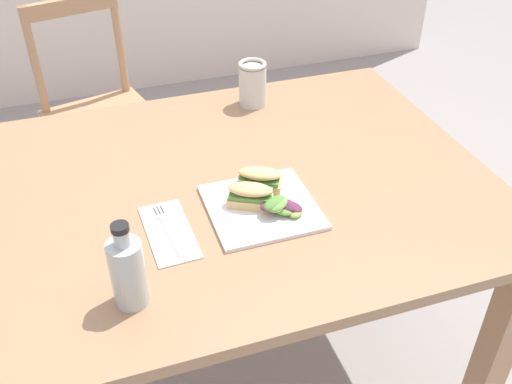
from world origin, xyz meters
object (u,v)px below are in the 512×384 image
Objects in this scene: sandwich_half_front at (250,195)px; sandwich_half_back at (261,178)px; fork_on_napkin at (167,226)px; mason_jar_iced_tea at (252,86)px; chair_wooden_far at (100,114)px; plate_lunch at (262,207)px; dining_table at (209,221)px; bottle_cold_brew at (128,275)px.

sandwich_half_front and sandwich_half_back have the same top height.
mason_jar_iced_tea reaches higher than fork_on_napkin.
sandwich_half_front is at bearing 2.84° from fork_on_napkin.
sandwich_half_front is 0.51m from mason_jar_iced_tea.
sandwich_half_back is (0.04, 0.05, 0.00)m from sandwich_half_front.
sandwich_half_back is 0.25m from fork_on_napkin.
chair_wooden_far is 4.68× the size of fork_on_napkin.
chair_wooden_far reaches higher than fork_on_napkin.
chair_wooden_far is 3.57× the size of plate_lunch.
plate_lunch is 1.31× the size of fork_on_napkin.
dining_table is 7.52× the size of fork_on_napkin.
bottle_cold_brew is 1.40× the size of mason_jar_iced_tea.
fork_on_napkin is at bearing 179.70° from plate_lunch.
sandwich_half_back is (0.02, 0.06, 0.03)m from plate_lunch.
bottle_cold_brew reaches higher than dining_table.
sandwich_half_front is 0.61× the size of bottle_cold_brew.
mason_jar_iced_tea is (0.47, 0.69, -0.01)m from bottle_cold_brew.
chair_wooden_far is (-0.19, 1.00, -0.18)m from dining_table.
sandwich_half_back is 0.43m from bottle_cold_brew.
sandwich_half_back is at bearing 73.19° from plate_lunch.
sandwich_half_front is (0.26, -1.12, 0.33)m from chair_wooden_far.
sandwich_half_back is (0.12, -0.06, 0.15)m from dining_table.
sandwich_half_front is 0.07m from sandwich_half_back.
mason_jar_iced_tea is (0.36, 0.49, 0.05)m from fork_on_napkin.
dining_table is 7.46× the size of bottle_cold_brew.
chair_wooden_far is 1.20m from sandwich_half_front.
mason_jar_iced_tea is (0.14, 0.49, 0.06)m from plate_lunch.
fork_on_napkin is (-0.12, -0.13, 0.11)m from dining_table.
sandwich_half_back is (0.31, -1.07, 0.33)m from chair_wooden_far.
sandwich_half_front is at bearing -108.81° from mason_jar_iced_tea.
sandwich_half_front is 1.00× the size of sandwich_half_back.
fork_on_napkin is 0.99× the size of bottle_cold_brew.
fork_on_napkin is (0.07, -1.13, 0.30)m from chair_wooden_far.
mason_jar_iced_tea reaches higher than plate_lunch.
chair_wooden_far is 0.84m from mason_jar_iced_tea.
mason_jar_iced_tea is (0.43, -0.64, 0.35)m from chair_wooden_far.
mason_jar_iced_tea is at bearing 55.71° from bottle_cold_brew.
bottle_cold_brew reaches higher than sandwich_half_front.
sandwich_half_front is 0.86× the size of mason_jar_iced_tea.
bottle_cold_brew is at bearing -118.52° from fork_on_napkin.
sandwich_half_front is 0.20m from fork_on_napkin.
chair_wooden_far is at bearing 104.31° from plate_lunch.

